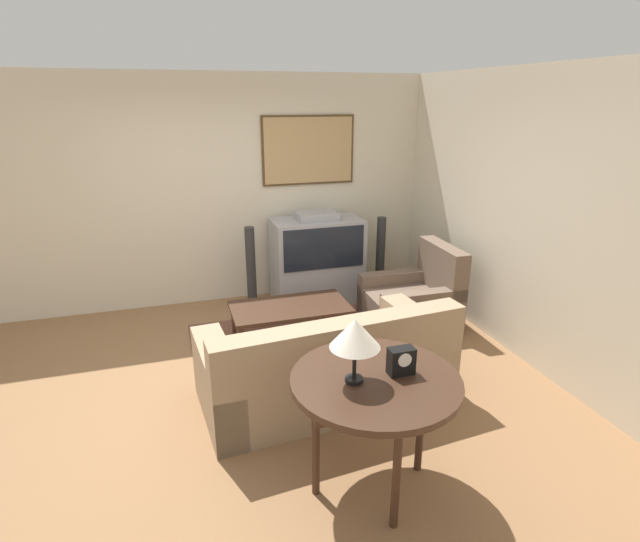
# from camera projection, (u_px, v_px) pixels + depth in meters

# --- Properties ---
(ground_plane) EXTENTS (12.00, 12.00, 0.00)m
(ground_plane) POSITION_uv_depth(u_px,v_px,m) (252.00, 384.00, 4.45)
(ground_plane) COLOR #8E6642
(wall_back) EXTENTS (12.00, 0.10, 2.70)m
(wall_back) POSITION_uv_depth(u_px,v_px,m) (217.00, 192.00, 5.93)
(wall_back) COLOR beige
(wall_back) RESTS_ON ground_plane
(wall_right) EXTENTS (0.06, 12.00, 2.70)m
(wall_right) POSITION_uv_depth(u_px,v_px,m) (520.00, 216.00, 4.74)
(wall_right) COLOR beige
(wall_right) RESTS_ON ground_plane
(area_rug) EXTENTS (2.18, 1.49, 0.01)m
(area_rug) POSITION_uv_depth(u_px,v_px,m) (300.00, 342.00, 5.20)
(area_rug) COLOR brown
(area_rug) RESTS_ON ground_plane
(tv) EXTENTS (1.09, 0.60, 1.12)m
(tv) POSITION_uv_depth(u_px,v_px,m) (317.00, 259.00, 6.16)
(tv) COLOR #9E9EA3
(tv) RESTS_ON ground_plane
(couch) EXTENTS (2.11, 1.13, 0.85)m
(couch) POSITION_uv_depth(u_px,v_px,m) (327.00, 366.00, 4.14)
(couch) COLOR #9E8466
(couch) RESTS_ON ground_plane
(armchair) EXTENTS (0.94, 0.84, 0.90)m
(armchair) POSITION_uv_depth(u_px,v_px,m) (414.00, 301.00, 5.52)
(armchair) COLOR brown
(armchair) RESTS_ON ground_plane
(coffee_table) EXTENTS (1.19, 0.64, 0.42)m
(coffee_table) POSITION_uv_depth(u_px,v_px,m) (290.00, 309.00, 5.07)
(coffee_table) COLOR #3D2619
(coffee_table) RESTS_ON ground_plane
(console_table) EXTENTS (1.04, 1.04, 0.82)m
(console_table) POSITION_uv_depth(u_px,v_px,m) (376.00, 388.00, 3.04)
(console_table) COLOR #3D2619
(console_table) RESTS_ON ground_plane
(table_lamp) EXTENTS (0.30, 0.30, 0.41)m
(table_lamp) POSITION_uv_depth(u_px,v_px,m) (355.00, 334.00, 2.87)
(table_lamp) COLOR black
(table_lamp) RESTS_ON console_table
(mantel_clock) EXTENTS (0.16, 0.10, 0.17)m
(mantel_clock) POSITION_uv_depth(u_px,v_px,m) (401.00, 361.00, 3.03)
(mantel_clock) COLOR black
(mantel_clock) RESTS_ON console_table
(speaker_tower_left) EXTENTS (0.19, 0.19, 1.01)m
(speaker_tower_left) POSITION_uv_depth(u_px,v_px,m) (251.00, 271.00, 5.90)
(speaker_tower_left) COLOR black
(speaker_tower_left) RESTS_ON ground_plane
(speaker_tower_right) EXTENTS (0.19, 0.19, 1.01)m
(speaker_tower_right) POSITION_uv_depth(u_px,v_px,m) (380.00, 258.00, 6.37)
(speaker_tower_right) COLOR black
(speaker_tower_right) RESTS_ON ground_plane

